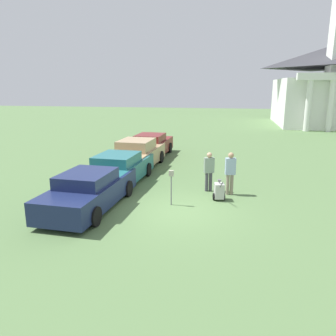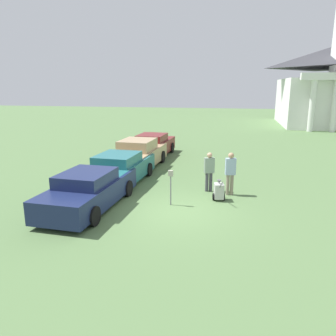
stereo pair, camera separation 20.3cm
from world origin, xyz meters
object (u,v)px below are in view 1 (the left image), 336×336
(church, at_px, (328,80))
(parked_car_navy, at_px, (90,191))
(parking_meter, at_px, (171,181))
(person_supervisor, at_px, (230,171))
(parked_car_maroon, at_px, (151,146))
(parked_car_teal, at_px, (119,169))
(equipment_cart, at_px, (219,191))
(person_worker, at_px, (209,169))
(parked_car_tan, at_px, (137,155))

(church, bearing_deg, parked_car_navy, -116.95)
(parking_meter, bearing_deg, parked_car_navy, -163.56)
(parking_meter, bearing_deg, person_supervisor, 38.03)
(parked_car_maroon, xyz_separation_m, person_supervisor, (5.11, -6.97, 0.34))
(parked_car_teal, xyz_separation_m, parking_meter, (2.93, -2.38, 0.28))
(equipment_cart, distance_m, church, 31.65)
(parked_car_navy, height_order, equipment_cart, parked_car_navy)
(parked_car_navy, relative_size, person_worker, 2.95)
(parked_car_tan, bearing_deg, person_supervisor, -34.24)
(person_supervisor, xyz_separation_m, church, (10.68, 28.48, 4.09))
(parked_car_navy, height_order, church, church)
(parked_car_tan, relative_size, person_worker, 2.93)
(parked_car_maroon, bearing_deg, equipment_cart, -56.28)
(parked_car_teal, distance_m, person_worker, 4.24)
(person_worker, relative_size, church, 0.08)
(person_supervisor, distance_m, equipment_cart, 1.10)
(parked_car_navy, relative_size, parked_car_teal, 0.99)
(parking_meter, bearing_deg, parked_car_tan, 117.95)
(person_worker, bearing_deg, parked_car_tan, -58.82)
(parked_car_tan, distance_m, church, 29.61)
(parked_car_navy, bearing_deg, parked_car_teal, 92.48)
(parked_car_navy, height_order, parking_meter, parked_car_navy)
(equipment_cart, bearing_deg, person_worker, 102.72)
(equipment_cart, bearing_deg, parked_car_navy, -170.93)
(parked_car_navy, xyz_separation_m, person_supervisor, (5.11, 2.57, 0.36))
(parked_car_teal, xyz_separation_m, equipment_cart, (4.71, -1.46, -0.29))
(parked_car_tan, xyz_separation_m, church, (15.79, 24.66, 4.39))
(parked_car_navy, height_order, parked_car_teal, parked_car_teal)
(parked_car_tan, relative_size, equipment_cart, 5.01)
(person_worker, bearing_deg, parked_car_navy, 15.29)
(parking_meter, xyz_separation_m, equipment_cart, (1.78, 0.92, -0.57))
(parked_car_tan, height_order, parking_meter, parked_car_tan)
(equipment_cart, xyz_separation_m, church, (11.08, 29.27, 4.74))
(parked_car_teal, xyz_separation_m, parked_car_tan, (-0.00, 3.15, 0.06))
(parking_meter, xyz_separation_m, person_worker, (1.28, 2.01, 0.02))
(person_worker, xyz_separation_m, person_supervisor, (0.90, -0.30, 0.06))
(parked_car_navy, relative_size, parked_car_maroon, 1.04)
(equipment_cart, bearing_deg, parked_car_tan, 123.99)
(person_worker, height_order, person_supervisor, person_supervisor)
(parked_car_teal, bearing_deg, parked_car_tan, 92.48)
(church, bearing_deg, parked_car_tan, -122.63)
(parked_car_tan, distance_m, person_supervisor, 6.39)
(parked_car_maroon, distance_m, person_supervisor, 8.65)
(parked_car_teal, height_order, church, church)
(person_supervisor, relative_size, equipment_cart, 1.80)
(parked_car_teal, distance_m, parked_car_maroon, 6.30)
(parked_car_navy, xyz_separation_m, person_worker, (4.21, 2.87, 0.31))
(equipment_cart, height_order, church, church)
(parked_car_navy, relative_size, parking_meter, 3.70)
(parked_car_maroon, bearing_deg, parked_car_tan, -87.53)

